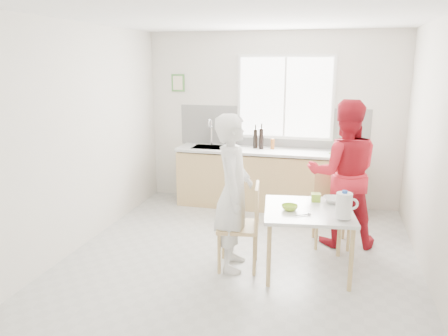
# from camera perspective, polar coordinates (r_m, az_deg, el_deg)

# --- Properties ---
(ground) EXTENTS (4.50, 4.50, 0.00)m
(ground) POSITION_cam_1_polar(r_m,az_deg,el_deg) (5.20, 2.14, -11.84)
(ground) COLOR #B7B7B2
(ground) RESTS_ON ground
(room_shell) EXTENTS (4.50, 4.50, 4.50)m
(room_shell) POSITION_cam_1_polar(r_m,az_deg,el_deg) (4.72, 2.32, 6.46)
(room_shell) COLOR silver
(room_shell) RESTS_ON ground
(window) EXTENTS (1.50, 0.06, 1.30)m
(window) POSITION_cam_1_polar(r_m,az_deg,el_deg) (6.87, 7.98, 9.11)
(window) COLOR white
(window) RESTS_ON room_shell
(backsplash) EXTENTS (3.00, 0.02, 0.65)m
(backsplash) POSITION_cam_1_polar(r_m,az_deg,el_deg) (6.97, 6.22, 5.29)
(backsplash) COLOR white
(backsplash) RESTS_ON room_shell
(picture_frame) EXTENTS (0.22, 0.03, 0.28)m
(picture_frame) POSITION_cam_1_polar(r_m,az_deg,el_deg) (7.28, -6.03, 11.00)
(picture_frame) COLOR #4B893E
(picture_frame) RESTS_ON room_shell
(kitchen_counter) EXTENTS (2.84, 0.64, 1.37)m
(kitchen_counter) POSITION_cam_1_polar(r_m,az_deg,el_deg) (6.85, 5.66, -1.74)
(kitchen_counter) COLOR tan
(kitchen_counter) RESTS_ON ground
(dining_table) EXTENTS (1.04, 1.04, 0.71)m
(dining_table) POSITION_cam_1_polar(r_m,az_deg,el_deg) (4.79, 10.92, -6.11)
(dining_table) COLOR silver
(dining_table) RESTS_ON ground
(chair_left) EXTENTS (0.50, 0.50, 0.96)m
(chair_left) POSITION_cam_1_polar(r_m,az_deg,el_deg) (4.82, 2.75, -7.12)
(chair_left) COLOR tan
(chair_left) RESTS_ON ground
(chair_far) EXTENTS (0.50, 0.50, 0.97)m
(chair_far) POSITION_cam_1_polar(r_m,az_deg,el_deg) (5.64, 13.83, -4.34)
(chair_far) COLOR tan
(chair_far) RESTS_ON ground
(person_white) EXTENTS (0.50, 0.68, 1.72)m
(person_white) POSITION_cam_1_polar(r_m,az_deg,el_deg) (4.72, 1.24, -3.29)
(person_white) COLOR white
(person_white) RESTS_ON ground
(person_red) EXTENTS (0.97, 0.80, 1.81)m
(person_red) POSITION_cam_1_polar(r_m,az_deg,el_deg) (5.53, 15.31, -0.73)
(person_red) COLOR red
(person_red) RESTS_ON ground
(bowl_green) EXTENTS (0.19, 0.19, 0.05)m
(bowl_green) POSITION_cam_1_polar(r_m,az_deg,el_deg) (4.70, 8.58, -5.12)
(bowl_green) COLOR #A1D130
(bowl_green) RESTS_ON dining_table
(bowl_white) EXTENTS (0.27, 0.27, 0.06)m
(bowl_white) POSITION_cam_1_polar(r_m,az_deg,el_deg) (5.02, 14.19, -4.10)
(bowl_white) COLOR white
(bowl_white) RESTS_ON dining_table
(milk_jug) EXTENTS (0.22, 0.16, 0.28)m
(milk_jug) POSITION_cam_1_polar(r_m,az_deg,el_deg) (4.49, 15.44, -4.70)
(milk_jug) COLOR white
(milk_jug) RESTS_ON dining_table
(green_box) EXTENTS (0.11, 0.11, 0.09)m
(green_box) POSITION_cam_1_polar(r_m,az_deg,el_deg) (5.02, 11.89, -3.78)
(green_box) COLOR #8BBB2B
(green_box) RESTS_ON dining_table
(spoon) EXTENTS (0.15, 0.09, 0.01)m
(spoon) POSITION_cam_1_polar(r_m,az_deg,el_deg) (4.55, 10.16, -6.05)
(spoon) COLOR #A5A5AA
(spoon) RESTS_ON dining_table
(cutting_board) EXTENTS (0.41, 0.34, 0.01)m
(cutting_board) POSITION_cam_1_polar(r_m,az_deg,el_deg) (6.66, 15.30, 1.87)
(cutting_board) COLOR #87C22C
(cutting_board) RESTS_ON kitchen_counter
(wine_bottle_a) EXTENTS (0.07, 0.07, 0.32)m
(wine_bottle_a) POSITION_cam_1_polar(r_m,az_deg,el_deg) (6.77, 4.90, 3.82)
(wine_bottle_a) COLOR black
(wine_bottle_a) RESTS_ON kitchen_counter
(wine_bottle_b) EXTENTS (0.07, 0.07, 0.30)m
(wine_bottle_b) POSITION_cam_1_polar(r_m,az_deg,el_deg) (6.83, 4.11, 3.84)
(wine_bottle_b) COLOR black
(wine_bottle_b) RESTS_ON kitchen_counter
(jar_amber) EXTENTS (0.06, 0.06, 0.16)m
(jar_amber) POSITION_cam_1_polar(r_m,az_deg,el_deg) (6.79, 6.36, 3.14)
(jar_amber) COLOR brown
(jar_amber) RESTS_ON kitchen_counter
(soap_bottle) EXTENTS (0.13, 0.13, 0.21)m
(soap_bottle) POSITION_cam_1_polar(r_m,az_deg,el_deg) (6.88, 0.93, 3.56)
(soap_bottle) COLOR #999999
(soap_bottle) RESTS_ON kitchen_counter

